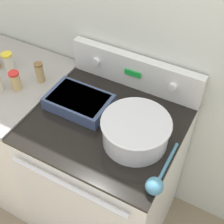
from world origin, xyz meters
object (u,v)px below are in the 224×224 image
object	(u,v)px
mixing_bowl	(136,130)
ladle	(156,183)
spice_jar_yellow_cap	(8,61)
spice_jar_brown_cap	(40,72)
spice_jar_red_cap	(15,81)
casserole_dish	(79,101)

from	to	relation	value
mixing_bowl	ladle	bearing A→B (deg)	-45.63
spice_jar_yellow_cap	spice_jar_brown_cap	bearing A→B (deg)	-0.04
mixing_bowl	spice_jar_red_cap	size ratio (longest dim) A/B	2.96
spice_jar_red_cap	spice_jar_yellow_cap	bearing A→B (deg)	143.09
ladle	spice_jar_red_cap	distance (m)	0.89
mixing_bowl	spice_jar_brown_cap	world-z (taller)	mixing_bowl
ladle	spice_jar_brown_cap	bearing A→B (deg)	159.13
ladle	spice_jar_brown_cap	world-z (taller)	spice_jar_brown_cap
spice_jar_brown_cap	spice_jar_red_cap	size ratio (longest dim) A/B	1.10
mixing_bowl	spice_jar_brown_cap	bearing A→B (deg)	168.69
casserole_dish	spice_jar_brown_cap	distance (m)	0.29
casserole_dish	ladle	size ratio (longest dim) A/B	1.04
mixing_bowl	spice_jar_yellow_cap	distance (m)	0.85
mixing_bowl	ladle	world-z (taller)	mixing_bowl
spice_jar_yellow_cap	ladle	bearing A→B (deg)	-16.65
spice_jar_brown_cap	spice_jar_yellow_cap	bearing A→B (deg)	179.96
mixing_bowl	casserole_dish	size ratio (longest dim) A/B	1.00
casserole_dish	ladle	world-z (taller)	ladle
spice_jar_red_cap	spice_jar_yellow_cap	size ratio (longest dim) A/B	1.02
spice_jar_brown_cap	spice_jar_red_cap	xyz separation A→B (m)	(-0.07, -0.11, -0.01)
mixing_bowl	spice_jar_yellow_cap	size ratio (longest dim) A/B	3.03
ladle	casserole_dish	bearing A→B (deg)	154.60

